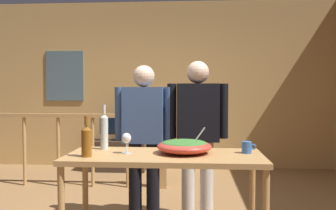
{
  "coord_description": "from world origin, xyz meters",
  "views": [
    {
      "loc": [
        0.57,
        -3.28,
        1.3
      ],
      "look_at": [
        0.35,
        -0.14,
        1.16
      ],
      "focal_mm": 38.48,
      "sensor_mm": 36.0,
      "label": 1
    }
  ],
  "objects_px": {
    "wine_bottle_clear": "(104,131)",
    "mug_blue": "(247,147)",
    "wine_glass": "(126,139)",
    "wine_bottle_amber": "(87,140)",
    "flat_screen_tv": "(117,125)",
    "stair_railing": "(90,140)",
    "tv_console": "(118,155)",
    "framed_picture": "(65,76)",
    "serving_table": "(165,165)",
    "person_standing_right": "(198,127)",
    "person_standing_left": "(144,130)",
    "salad_bowl": "(184,146)"
  },
  "relations": [
    {
      "from": "tv_console",
      "to": "framed_picture",
      "type": "bearing_deg",
      "value": 163.17
    },
    {
      "from": "salad_bowl",
      "to": "person_standing_right",
      "type": "distance_m",
      "value": 0.67
    },
    {
      "from": "stair_railing",
      "to": "person_standing_left",
      "type": "relative_size",
      "value": 1.89
    },
    {
      "from": "tv_console",
      "to": "person_standing_right",
      "type": "distance_m",
      "value": 2.58
    },
    {
      "from": "wine_bottle_amber",
      "to": "mug_blue",
      "type": "xyz_separation_m",
      "value": [
        1.23,
        0.24,
        -0.08
      ]
    },
    {
      "from": "serving_table",
      "to": "wine_bottle_amber",
      "type": "distance_m",
      "value": 0.63
    },
    {
      "from": "person_standing_right",
      "to": "wine_bottle_amber",
      "type": "bearing_deg",
      "value": 41.89
    },
    {
      "from": "serving_table",
      "to": "mug_blue",
      "type": "bearing_deg",
      "value": 8.07
    },
    {
      "from": "flat_screen_tv",
      "to": "person_standing_right",
      "type": "height_order",
      "value": "person_standing_right"
    },
    {
      "from": "wine_glass",
      "to": "mug_blue",
      "type": "xyz_separation_m",
      "value": [
        0.95,
        0.08,
        -0.07
      ]
    },
    {
      "from": "wine_bottle_amber",
      "to": "person_standing_right",
      "type": "height_order",
      "value": "person_standing_right"
    },
    {
      "from": "serving_table",
      "to": "person_standing_right",
      "type": "bearing_deg",
      "value": 69.74
    },
    {
      "from": "framed_picture",
      "to": "wine_bottle_amber",
      "type": "bearing_deg",
      "value": -67.47
    },
    {
      "from": "framed_picture",
      "to": "person_standing_right",
      "type": "height_order",
      "value": "framed_picture"
    },
    {
      "from": "person_standing_left",
      "to": "wine_bottle_clear",
      "type": "bearing_deg",
      "value": 66.6
    },
    {
      "from": "wine_glass",
      "to": "mug_blue",
      "type": "bearing_deg",
      "value": 4.51
    },
    {
      "from": "flat_screen_tv",
      "to": "stair_railing",
      "type": "bearing_deg",
      "value": -99.14
    },
    {
      "from": "wine_glass",
      "to": "tv_console",
      "type": "bearing_deg",
      "value": 103.47
    },
    {
      "from": "wine_bottle_clear",
      "to": "mug_blue",
      "type": "xyz_separation_m",
      "value": [
        1.18,
        -0.1,
        -0.11
      ]
    },
    {
      "from": "tv_console",
      "to": "wine_bottle_clear",
      "type": "relative_size",
      "value": 2.37
    },
    {
      "from": "serving_table",
      "to": "wine_glass",
      "type": "distance_m",
      "value": 0.36
    },
    {
      "from": "wine_glass",
      "to": "person_standing_right",
      "type": "height_order",
      "value": "person_standing_right"
    },
    {
      "from": "salad_bowl",
      "to": "wine_bottle_amber",
      "type": "xyz_separation_m",
      "value": [
        -0.73,
        -0.2,
        0.07
      ]
    },
    {
      "from": "stair_railing",
      "to": "wine_bottle_amber",
      "type": "relative_size",
      "value": 9.36
    },
    {
      "from": "flat_screen_tv",
      "to": "mug_blue",
      "type": "height_order",
      "value": "flat_screen_tv"
    },
    {
      "from": "serving_table",
      "to": "person_standing_right",
      "type": "xyz_separation_m",
      "value": [
        0.26,
        0.71,
        0.22
      ]
    },
    {
      "from": "tv_console",
      "to": "wine_bottle_clear",
      "type": "distance_m",
      "value": 2.79
    },
    {
      "from": "salad_bowl",
      "to": "person_standing_right",
      "type": "height_order",
      "value": "person_standing_right"
    },
    {
      "from": "salad_bowl",
      "to": "mug_blue",
      "type": "bearing_deg",
      "value": 4.04
    },
    {
      "from": "person_standing_left",
      "to": "salad_bowl",
      "type": "bearing_deg",
      "value": 125.9
    },
    {
      "from": "framed_picture",
      "to": "wine_bottle_amber",
      "type": "relative_size",
      "value": 2.69
    },
    {
      "from": "stair_railing",
      "to": "flat_screen_tv",
      "type": "bearing_deg",
      "value": 80.86
    },
    {
      "from": "flat_screen_tv",
      "to": "wine_bottle_amber",
      "type": "distance_m",
      "value": 3.01
    },
    {
      "from": "serving_table",
      "to": "person_standing_left",
      "type": "relative_size",
      "value": 1.0
    },
    {
      "from": "flat_screen_tv",
      "to": "person_standing_right",
      "type": "xyz_separation_m",
      "value": [
        1.25,
        -2.11,
        0.2
      ]
    },
    {
      "from": "flat_screen_tv",
      "to": "tv_console",
      "type": "bearing_deg",
      "value": 90.0
    },
    {
      "from": "mug_blue",
      "to": "person_standing_right",
      "type": "height_order",
      "value": "person_standing_right"
    },
    {
      "from": "tv_console",
      "to": "serving_table",
      "type": "xyz_separation_m",
      "value": [
        0.99,
        -2.86,
        0.47
      ]
    },
    {
      "from": "framed_picture",
      "to": "wine_bottle_clear",
      "type": "height_order",
      "value": "framed_picture"
    },
    {
      "from": "framed_picture",
      "to": "salad_bowl",
      "type": "xyz_separation_m",
      "value": [
        2.1,
        -3.09,
        -0.67
      ]
    },
    {
      "from": "salad_bowl",
      "to": "mug_blue",
      "type": "relative_size",
      "value": 3.85
    },
    {
      "from": "flat_screen_tv",
      "to": "wine_bottle_clear",
      "type": "distance_m",
      "value": 2.68
    },
    {
      "from": "mug_blue",
      "to": "wine_glass",
      "type": "bearing_deg",
      "value": -175.49
    },
    {
      "from": "stair_railing",
      "to": "mug_blue",
      "type": "height_order",
      "value": "stair_railing"
    },
    {
      "from": "wine_bottle_clear",
      "to": "mug_blue",
      "type": "bearing_deg",
      "value": -5.02
    },
    {
      "from": "mug_blue",
      "to": "wine_bottle_amber",
      "type": "bearing_deg",
      "value": -169.12
    },
    {
      "from": "mug_blue",
      "to": "person_standing_right",
      "type": "bearing_deg",
      "value": 121.7
    },
    {
      "from": "framed_picture",
      "to": "tv_console",
      "type": "bearing_deg",
      "value": -16.83
    },
    {
      "from": "framed_picture",
      "to": "salad_bowl",
      "type": "distance_m",
      "value": 3.8
    },
    {
      "from": "wine_bottle_amber",
      "to": "wine_bottle_clear",
      "type": "height_order",
      "value": "wine_bottle_clear"
    }
  ]
}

